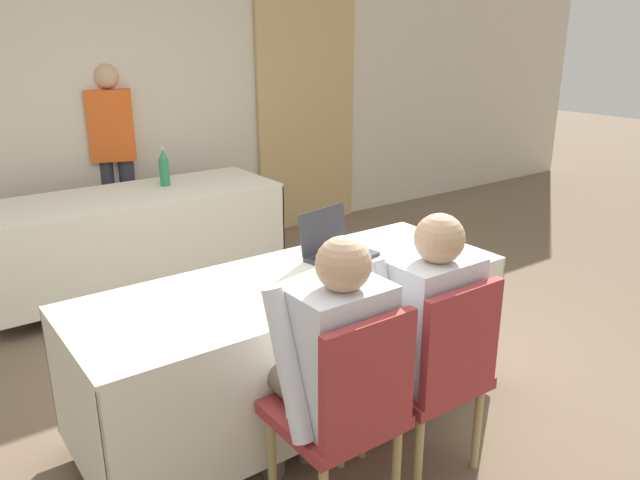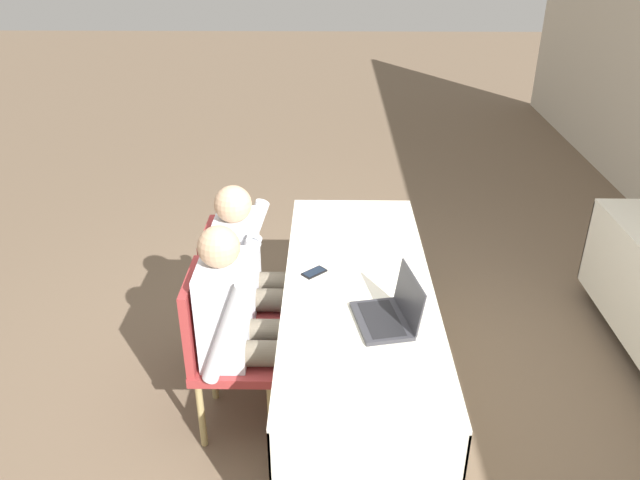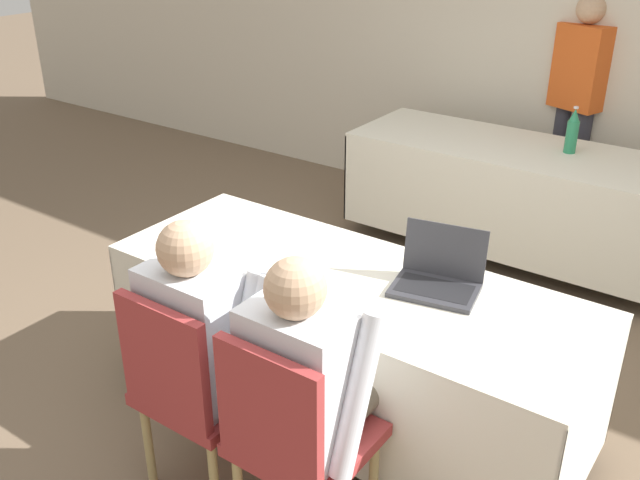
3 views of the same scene
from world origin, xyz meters
name	(u,v)px [view 1 (image 1 of 3)]	position (x,y,z in m)	size (l,w,h in m)	color
ground_plane	(297,414)	(0.00, 0.00, 0.00)	(24.00, 24.00, 0.00)	brown
wall_back	(97,96)	(0.00, 2.73, 1.35)	(12.00, 0.06, 2.70)	beige
curtain_panel	(307,87)	(1.93, 2.67, 1.33)	(1.08, 0.04, 2.65)	tan
conference_table_near	(295,314)	(0.00, 0.00, 0.56)	(2.08, 0.77, 0.73)	silver
conference_table_far	(133,217)	(-0.06, 2.02, 0.56)	(2.08, 0.77, 0.73)	silver
laptop	(336,248)	(0.34, 0.13, 0.78)	(0.38, 0.32, 0.24)	#333338
cell_phone	(307,300)	(-0.09, -0.23, 0.74)	(0.14, 0.14, 0.01)	black
paper_beside_laptop	(416,246)	(0.79, 0.01, 0.73)	(0.22, 0.30, 0.00)	white
water_bottle	(164,168)	(0.24, 2.10, 0.86)	(0.07, 0.07, 0.29)	#288456
chair_near_left	(346,408)	(-0.24, -0.69, 0.50)	(0.44, 0.44, 0.91)	tan
chair_near_right	(436,370)	(0.24, -0.69, 0.50)	(0.44, 0.44, 0.91)	tan
person_checkered_shirt	(330,359)	(-0.24, -0.59, 0.66)	(0.50, 0.52, 1.17)	#665B4C
person_white_shirt	(420,326)	(0.24, -0.59, 0.66)	(0.50, 0.52, 1.17)	#665B4C
person_red_shirt	(114,152)	(0.07, 2.70, 0.91)	(0.39, 0.30, 1.59)	#33333D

